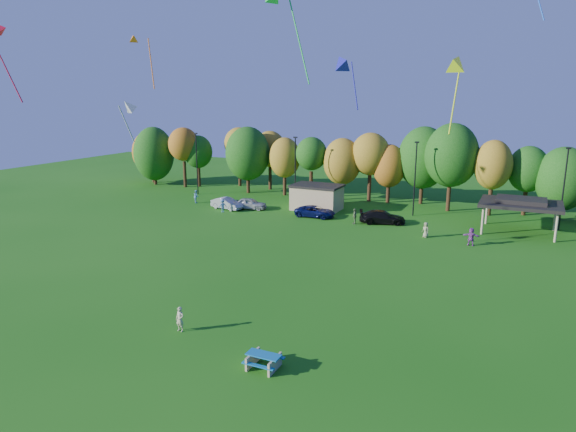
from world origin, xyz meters
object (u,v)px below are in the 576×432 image
at_px(car_a, 250,204).
at_px(picnic_table, 264,360).
at_px(car_c, 315,212).
at_px(car_d, 382,217).
at_px(car_b, 227,203).
at_px(kite_flyer, 180,319).

bearing_deg(car_a, picnic_table, -160.65).
bearing_deg(picnic_table, car_c, 107.63).
height_order(car_c, car_d, car_d).
distance_m(car_b, car_c, 12.05).
bearing_deg(car_a, car_b, 103.34).
height_order(kite_flyer, car_c, kite_flyer).
bearing_deg(car_d, car_a, 71.65).
bearing_deg(car_b, kite_flyer, -142.77).
distance_m(picnic_table, car_c, 35.66).
distance_m(car_a, car_b, 2.96).
xyz_separation_m(kite_flyer, car_a, (-13.55, 32.59, -0.07)).
bearing_deg(picnic_table, car_d, 94.24).
xyz_separation_m(picnic_table, kite_flyer, (-6.87, 1.67, 0.33)).
bearing_deg(car_b, car_a, -55.38).
distance_m(car_b, car_d, 20.31).
distance_m(picnic_table, kite_flyer, 7.08).
distance_m(picnic_table, car_b, 40.30).
bearing_deg(car_c, car_b, 91.95).
relative_size(kite_flyer, car_c, 0.33).
height_order(picnic_table, kite_flyer, kite_flyer).
relative_size(kite_flyer, car_d, 0.31).
height_order(picnic_table, car_b, car_b).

